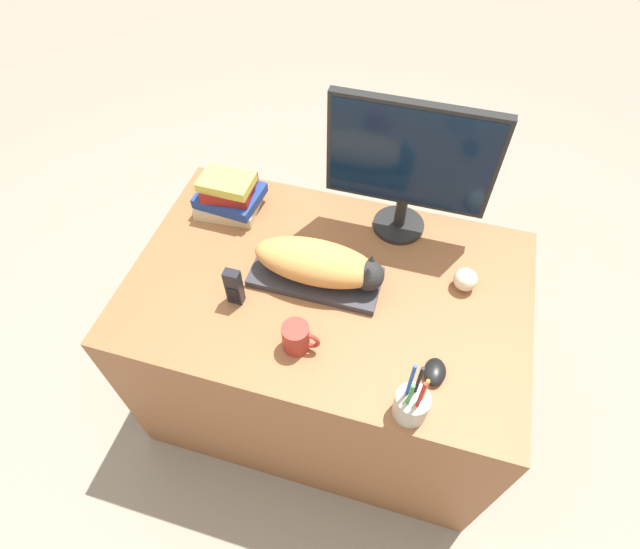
# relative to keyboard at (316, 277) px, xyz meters

# --- Properties ---
(ground_plane) EXTENTS (12.00, 12.00, 0.00)m
(ground_plane) POSITION_rel_keyboard_xyz_m (0.04, -0.40, -0.74)
(ground_plane) COLOR gray
(desk) EXTENTS (1.20, 0.78, 0.73)m
(desk) POSITION_rel_keyboard_xyz_m (0.04, -0.01, -0.37)
(desk) COLOR brown
(desk) RESTS_ON ground_plane
(keyboard) EXTENTS (0.39, 0.17, 0.02)m
(keyboard) POSITION_rel_keyboard_xyz_m (0.00, 0.00, 0.00)
(keyboard) COLOR #2D2D33
(keyboard) RESTS_ON desk
(cat) EXTENTS (0.39, 0.15, 0.12)m
(cat) POSITION_rel_keyboard_xyz_m (0.02, 0.00, 0.07)
(cat) COLOR #D18C47
(cat) RESTS_ON keyboard
(monitor) EXTENTS (0.49, 0.17, 0.46)m
(monitor) POSITION_rel_keyboard_xyz_m (0.20, 0.28, 0.26)
(monitor) COLOR black
(monitor) RESTS_ON desk
(computer_mouse) EXTENTS (0.06, 0.08, 0.03)m
(computer_mouse) POSITION_rel_keyboard_xyz_m (0.39, -0.22, 0.00)
(computer_mouse) COLOR black
(computer_mouse) RESTS_ON desk
(coffee_mug) EXTENTS (0.11, 0.07, 0.09)m
(coffee_mug) POSITION_rel_keyboard_xyz_m (0.02, -0.23, 0.03)
(coffee_mug) COLOR #9E2D23
(coffee_mug) RESTS_ON desk
(pen_cup) EXTENTS (0.09, 0.09, 0.23)m
(pen_cup) POSITION_rel_keyboard_xyz_m (0.34, -0.34, 0.04)
(pen_cup) COLOR #B2A893
(pen_cup) RESTS_ON desk
(baseball) EXTENTS (0.07, 0.07, 0.07)m
(baseball) POSITION_rel_keyboard_xyz_m (0.43, 0.10, 0.02)
(baseball) COLOR beige
(baseball) RESTS_ON desk
(phone) EXTENTS (0.04, 0.03, 0.13)m
(phone) POSITION_rel_keyboard_xyz_m (-0.20, -0.14, 0.05)
(phone) COLOR black
(phone) RESTS_ON desk
(book_stack) EXTENTS (0.22, 0.18, 0.14)m
(book_stack) POSITION_rel_keyboard_xyz_m (-0.36, 0.21, 0.05)
(book_stack) COLOR #C6B284
(book_stack) RESTS_ON desk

